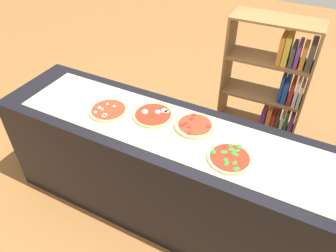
% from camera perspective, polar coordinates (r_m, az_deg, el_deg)
% --- Properties ---
extents(ground_plane, '(12.00, 12.00, 0.00)m').
position_cam_1_polar(ground_plane, '(2.98, 0.00, -14.26)').
color(ground_plane, brown).
extents(counter, '(2.70, 0.71, 0.93)m').
position_cam_1_polar(counter, '(2.62, 0.00, -8.23)').
color(counter, black).
rests_on(counter, ground_plane).
extents(parchment_paper, '(2.30, 0.54, 0.00)m').
position_cam_1_polar(parchment_paper, '(2.30, 0.00, -0.37)').
color(parchment_paper, tan).
rests_on(parchment_paper, counter).
extents(pizza_mushroom_0, '(0.29, 0.29, 0.02)m').
position_cam_1_polar(pizza_mushroom_0, '(2.49, -10.42, 2.75)').
color(pizza_mushroom_0, '#DBB26B').
rests_on(pizza_mushroom_0, parchment_paper).
extents(pizza_mozzarella_1, '(0.30, 0.30, 0.02)m').
position_cam_1_polar(pizza_mozzarella_1, '(2.40, -2.62, 1.98)').
color(pizza_mozzarella_1, tan).
rests_on(pizza_mozzarella_1, parchment_paper).
extents(pizza_pepperoni_2, '(0.29, 0.29, 0.03)m').
position_cam_1_polar(pizza_pepperoni_2, '(2.30, 4.73, 0.08)').
color(pizza_pepperoni_2, '#DBB26B').
rests_on(pizza_pepperoni_2, parchment_paper).
extents(pizza_spinach_3, '(0.28, 0.28, 0.03)m').
position_cam_1_polar(pizza_spinach_3, '(2.10, 10.79, -5.55)').
color(pizza_spinach_3, '#E5C17F').
rests_on(pizza_spinach_3, parchment_paper).
extents(bookshelf, '(0.74, 0.32, 1.43)m').
position_cam_1_polar(bookshelf, '(3.16, 18.03, 4.78)').
color(bookshelf, brown).
rests_on(bookshelf, ground_plane).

